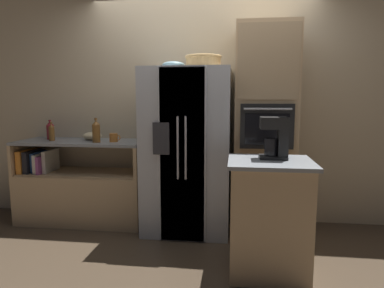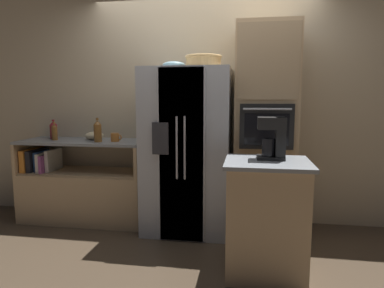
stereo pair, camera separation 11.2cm
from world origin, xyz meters
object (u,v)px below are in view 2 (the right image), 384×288
object	(u,v)px
bottle_short	(54,130)
wall_oven	(265,131)
wicker_basket	(204,61)
mug	(115,137)
fruit_bowl	(174,65)
bottle_wide	(54,132)
mixing_bowl	(94,136)
refrigerator	(188,151)
bottle_tall	(98,131)
coffee_maker	(274,136)

from	to	relation	value
bottle_short	wall_oven	bearing A→B (deg)	-2.32
wall_oven	wicker_basket	bearing A→B (deg)	-171.79
wall_oven	mug	bearing A→B (deg)	-178.83
fruit_bowl	mug	xyz separation A→B (m)	(-0.67, -0.01, -0.77)
bottle_wide	mug	distance (m)	0.72
mixing_bowl	wall_oven	bearing A→B (deg)	-2.44
refrigerator	bottle_short	distance (m)	1.65
fruit_bowl	mixing_bowl	world-z (taller)	fruit_bowl
wicker_basket	bottle_short	bearing A→B (deg)	174.00
wall_oven	fruit_bowl	size ratio (longest dim) A/B	9.12
bottle_tall	mixing_bowl	size ratio (longest dim) A/B	1.26
wicker_basket	coffee_maker	world-z (taller)	wicker_basket
refrigerator	wall_oven	xyz separation A→B (m)	(0.79, 0.07, 0.22)
wicker_basket	bottle_tall	world-z (taller)	wicker_basket
wicker_basket	bottle_wide	size ratio (longest dim) A/B	1.77
bottle_tall	coffee_maker	bearing A→B (deg)	-21.66
mug	coffee_maker	size ratio (longest dim) A/B	0.37
bottle_short	fruit_bowl	bearing A→B (deg)	-4.85
bottle_tall	bottle_wide	world-z (taller)	bottle_tall
refrigerator	bottle_wide	size ratio (longest dim) A/B	8.19
refrigerator	bottle_wide	bearing A→B (deg)	178.44
fruit_bowl	mixing_bowl	size ratio (longest dim) A/B	1.12
wall_oven	bottle_wide	bearing A→B (deg)	-179.28
mixing_bowl	fruit_bowl	bearing A→B (deg)	-6.43
wall_oven	bottle_tall	size ratio (longest dim) A/B	8.10
wall_oven	bottle_tall	bearing A→B (deg)	-176.84
mug	coffee_maker	world-z (taller)	coffee_maker
mug	bottle_short	bearing A→B (deg)	170.80
bottle_tall	coffee_maker	distance (m)	1.96
wall_oven	bottle_short	bearing A→B (deg)	177.68
bottle_short	coffee_maker	distance (m)	2.62
refrigerator	mug	distance (m)	0.83
wall_oven	mixing_bowl	distance (m)	1.91
wall_oven	mug	world-z (taller)	wall_oven
refrigerator	bottle_short	world-z (taller)	refrigerator
bottle_wide	mug	bearing A→B (deg)	-0.29
bottle_tall	mug	distance (m)	0.20
wicker_basket	bottle_wide	xyz separation A→B (m)	(-1.71, 0.06, -0.75)
bottle_tall	mug	world-z (taller)	bottle_tall
fruit_bowl	coffee_maker	bearing A→B (deg)	-38.95
wall_oven	bottle_short	distance (m)	2.43
bottle_short	bottle_wide	distance (m)	0.16
refrigerator	coffee_maker	bearing A→B (deg)	-42.10
fruit_bowl	mixing_bowl	bearing A→B (deg)	173.57
fruit_bowl	bottle_tall	world-z (taller)	fruit_bowl
wicker_basket	mixing_bowl	bearing A→B (deg)	172.35
bottle_tall	bottle_wide	bearing A→B (deg)	172.87
refrigerator	wicker_basket	size ratio (longest dim) A/B	4.63
wicker_basket	mug	distance (m)	1.27
refrigerator	coffee_maker	world-z (taller)	refrigerator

